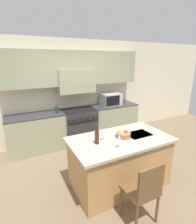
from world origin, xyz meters
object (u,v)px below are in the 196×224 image
Objects in this scene: island_chair at (144,190)px; wine_glass_near at (119,139)px; range_stove at (79,126)px; fruit_bowl at (123,134)px; oil_bottle_on_counter at (57,110)px; wine_bottle at (97,137)px; microwave at (111,99)px; wine_glass_far at (103,132)px.

wine_glass_near reaches higher than island_chair.
range_stove is 3.57× the size of fruit_bowl.
island_chair is (-0.15, -2.75, 0.08)m from range_stove.
wine_bottle is at bearing -85.07° from oil_bottle_on_counter.
wine_glass_near is 0.41m from fruit_bowl.
microwave is 2.58× the size of oil_bottle_on_counter.
fruit_bowl is (0.25, 0.86, 0.40)m from island_chair.
wine_glass_near is (-0.03, 0.57, 0.50)m from island_chair.
wine_glass_far is at bearing 172.70° from fruit_bowl.
wine_bottle is at bearing 131.82° from wine_glass_near.
wine_bottle is 1.45× the size of oil_bottle_on_counter.
wine_glass_far is 0.38m from fruit_bowl.
island_chair is 1.04m from wine_glass_far.
oil_bottle_on_counter reaches higher than fruit_bowl.
range_stove is 4.47× the size of wine_glass_far.
wine_bottle is at bearing -126.55° from microwave.
oil_bottle_on_counter reaches higher than wine_glass_far.
wine_bottle reaches higher than wine_glass_near.
wine_glass_near is at bearing -79.38° from oil_bottle_on_counter.
wine_glass_far reaches higher than fruit_bowl.
island_chair is at bearing -106.21° from fruit_bowl.
fruit_bowl is at bearing -87.13° from range_stove.
range_stove is 0.97× the size of island_chair.
fruit_bowl is at bearing -69.88° from oil_bottle_on_counter.
island_chair is at bearing -72.24° from wine_bottle.
microwave is 2.12m from fruit_bowl.
fruit_bowl is at bearing 45.82° from wine_glass_near.
oil_bottle_on_counter is (-0.68, 1.85, 0.06)m from fruit_bowl.
island_chair is 4.40× the size of oil_bottle_on_counter.
fruit_bowl reaches higher than range_stove.
fruit_bowl is 1.20× the size of oil_bottle_on_counter.
microwave is 2.15× the size of fruit_bowl.
fruit_bowl is (0.52, 0.02, -0.07)m from wine_bottle.
wine_glass_far reaches higher than range_stove.
island_chair is at bearing -80.98° from oil_bottle_on_counter.
range_stove is 2.75m from island_chair.
oil_bottle_on_counter is (-0.31, 1.81, -0.04)m from wine_glass_far.
island_chair is (-1.16, -2.76, -0.55)m from microwave.
microwave reaches higher than range_stove.
wine_glass_near is 0.34m from wine_glass_far.
oil_bottle_on_counter reaches higher than range_stove.
range_stove is 1.95m from fruit_bowl.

